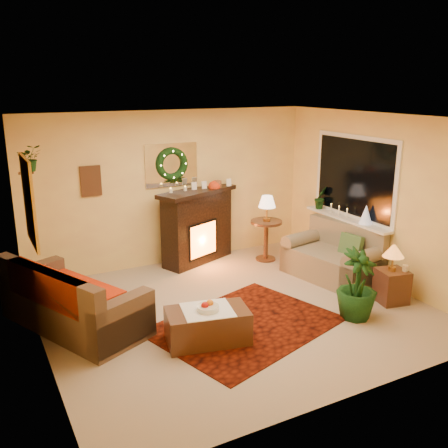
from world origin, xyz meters
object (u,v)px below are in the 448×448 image
end_table_square (392,284)px  side_table_round (266,242)px  sofa (74,295)px  fireplace (197,231)px  loveseat (332,253)px  coffee_table (208,326)px

end_table_square → side_table_round: bearing=105.3°
sofa → end_table_square: size_ratio=4.24×
fireplace → side_table_round: size_ratio=1.85×
loveseat → sofa: bearing=165.8°
fireplace → loveseat: (1.56, -1.71, -0.13)m
loveseat → coffee_table: (-2.65, -0.92, -0.21)m
sofa → side_table_round: 3.63m
side_table_round → end_table_square: 2.41m
sofa → side_table_round: (3.50, 0.97, -0.11)m
fireplace → side_table_round: 1.22m
fireplace → coffee_table: (-1.09, -2.63, -0.34)m
loveseat → coffee_table: 2.81m
coffee_table → side_table_round: bearing=56.8°
side_table_round → end_table_square: (0.64, -2.33, -0.05)m
loveseat → side_table_round: (-0.47, 1.21, -0.10)m
side_table_round → end_table_square: side_table_round is taller
sofa → loveseat: bearing=-28.1°
side_table_round → fireplace: bearing=155.5°
end_table_square → loveseat: bearing=98.5°
fireplace → loveseat: size_ratio=0.90×
end_table_square → coffee_table: bearing=176.0°
sofa → coffee_table: sofa is taller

